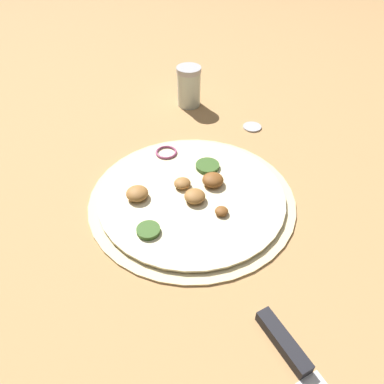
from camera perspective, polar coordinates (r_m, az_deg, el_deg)
The scene contains 5 objects.
ground_plane at distance 0.69m, azimuth 0.00°, elevation -1.11°, with size 3.00×3.00×0.00m, color tan.
pizza at distance 0.68m, azimuth -0.12°, elevation -0.62°, with size 0.37×0.37×0.03m.
knife at distance 0.52m, azimuth 17.73°, elevation -25.71°, with size 0.30×0.08×0.02m.
spice_jar at distance 0.95m, azimuth -0.48°, elevation 15.80°, with size 0.06×0.06×0.10m.
loose_cap at distance 0.89m, azimuth 9.16°, elevation 9.86°, with size 0.04×0.04×0.01m.
Camera 1 is at (0.47, -0.16, 0.47)m, focal length 35.00 mm.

